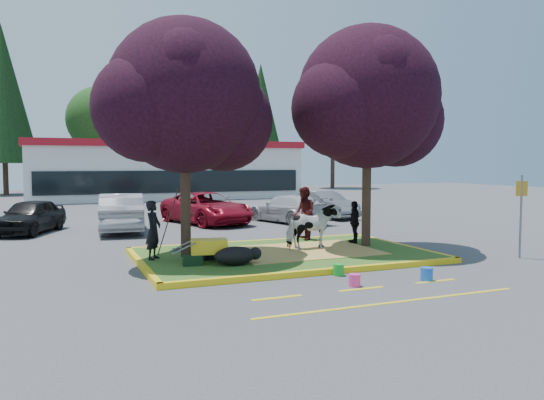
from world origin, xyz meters
name	(u,v)px	position (x,y,z in m)	size (l,w,h in m)	color
ground	(284,257)	(0.00, 0.00, 0.00)	(90.00, 90.00, 0.00)	#424244
median_island	(284,255)	(0.00, 0.00, 0.07)	(8.00, 5.00, 0.15)	#335B1C
curb_near	(326,272)	(0.00, -2.58, 0.07)	(8.30, 0.16, 0.15)	yellow
curb_far	(253,243)	(0.00, 2.58, 0.07)	(8.30, 0.16, 0.15)	yellow
curb_left	(141,265)	(-4.08, 0.00, 0.07)	(0.16, 5.30, 0.15)	yellow
curb_right	(401,246)	(4.08, 0.00, 0.07)	(0.16, 5.30, 0.15)	yellow
straw_bedding	(303,251)	(0.60, 0.00, 0.15)	(4.20, 3.00, 0.01)	tan
tree_purple_left	(185,103)	(-2.78, 0.38, 4.36)	(5.06, 4.20, 6.51)	black
tree_purple_right	(368,104)	(2.92, 0.18, 4.56)	(5.30, 4.40, 6.82)	black
fire_lane_stripe_a	(277,298)	(-2.00, -4.20, 0.00)	(1.10, 0.12, 0.01)	yellow
fire_lane_stripe_b	(362,289)	(0.00, -4.20, 0.00)	(1.10, 0.12, 0.01)	yellow
fire_lane_stripe_c	(436,281)	(2.00, -4.20, 0.00)	(1.10, 0.12, 0.01)	yellow
fire_lane_long	(394,302)	(0.00, -5.40, 0.00)	(6.00, 0.10, 0.01)	yellow
retail_building	(165,169)	(2.00, 27.98, 2.25)	(20.40, 8.40, 4.40)	silver
treeline	(136,110)	(1.23, 37.61, 7.73)	(46.58, 7.80, 14.63)	black
cow	(313,227)	(1.00, 0.16, 0.83)	(0.74, 1.62, 1.36)	white
calf	(235,256)	(-1.92, -1.28, 0.39)	(1.09, 0.62, 0.47)	black
handler	(153,230)	(-3.70, 0.33, 0.94)	(0.58, 0.38, 1.58)	black
visitor_a	(304,213)	(1.63, 2.04, 1.05)	(0.87, 0.68, 1.80)	#481416
visitor_b	(354,222)	(2.83, 0.80, 0.83)	(0.80, 0.33, 1.37)	black
wheelbarrow	(209,247)	(-2.47, -0.81, 0.58)	(1.67, 0.74, 0.63)	black
gear_bag_dark	(212,254)	(-2.24, -0.26, 0.29)	(0.55, 0.30, 0.28)	black
gear_bag_green	(193,260)	(-2.94, -0.93, 0.28)	(0.48, 0.30, 0.26)	black
sign_post	(521,207)	(6.24, -2.70, 1.47)	(0.33, 0.14, 2.40)	slate
bucket_green	(339,270)	(0.22, -2.80, 0.14)	(0.27, 0.27, 0.28)	green
bucket_pink	(355,280)	(-0.01, -3.93, 0.14)	(0.26, 0.26, 0.28)	#F63693
bucket_blue	(427,274)	(1.86, -4.06, 0.15)	(0.29, 0.29, 0.31)	blue
car_black	(30,216)	(-7.05, 8.66, 0.67)	(1.58, 3.93, 1.34)	black
car_silver	(121,212)	(-3.68, 7.83, 0.77)	(1.62, 4.66, 1.53)	gray
car_red	(206,208)	(0.21, 9.23, 0.71)	(2.36, 5.12, 1.42)	maroon
car_white	(287,209)	(3.80, 8.27, 0.65)	(1.81, 4.45, 1.29)	silver
car_grey	(324,205)	(6.37, 9.49, 0.66)	(1.40, 4.02, 1.33)	slate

